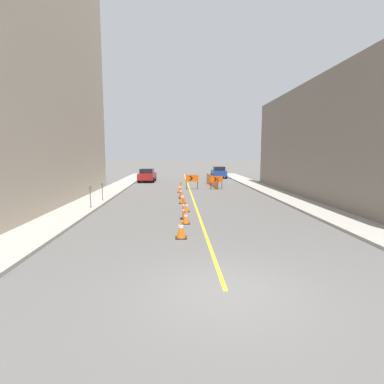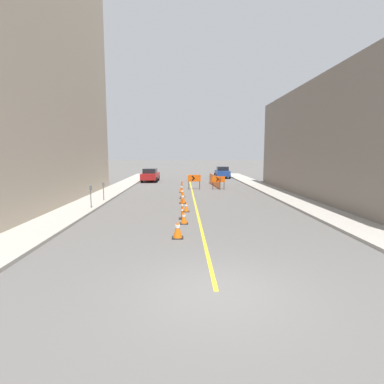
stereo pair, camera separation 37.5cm
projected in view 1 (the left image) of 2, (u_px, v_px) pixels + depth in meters
ground_plane at (226, 291)px, 7.37m from camera, size 300.00×300.00×0.00m
lane_stripe at (190, 190)px, 28.20m from camera, size 0.12×42.05×0.01m
sidewalk_left at (113, 189)px, 27.84m from camera, size 2.25×42.05×0.14m
sidewalk_right at (264, 188)px, 28.55m from camera, size 2.25×42.05×0.14m
building_facade_left at (7, 61)px, 17.76m from camera, size 6.00×22.08×17.67m
building_facade_right at (347, 141)px, 21.93m from camera, size 6.00×23.80×8.57m
traffic_cone_nearest at (181, 229)px, 11.96m from camera, size 0.46×0.46×0.75m
traffic_cone_second at (186, 218)px, 14.43m from camera, size 0.40×0.40×0.61m
traffic_cone_third at (187, 207)px, 17.43m from camera, size 0.37×0.37×0.57m
traffic_cone_fourth at (182, 198)px, 20.37m from camera, size 0.47×0.47×0.74m
traffic_cone_fifth at (181, 192)px, 23.40m from camera, size 0.35×0.35×0.71m
traffic_cone_farthest at (179, 188)px, 25.97m from camera, size 0.37×0.37×0.74m
delineator_post_front at (183, 210)px, 15.46m from camera, size 0.35×0.35×1.10m
delineator_post_rear at (181, 191)px, 22.49m from camera, size 0.33×0.33×1.32m
arrow_barricade_primary at (192, 179)px, 28.27m from camera, size 1.21×0.13×1.38m
arrow_barricade_secondary at (216, 180)px, 28.31m from camera, size 1.25×0.18×1.24m
safety_mesh_fence at (212, 181)px, 31.29m from camera, size 0.46×6.46×1.14m
parked_car_curb_near at (147, 175)px, 36.06m from camera, size 1.95×4.36×1.59m
parked_car_curb_mid at (219, 172)px, 41.82m from camera, size 1.95×4.34×1.59m
parking_meter_near_curb at (90, 192)px, 17.79m from camera, size 0.12×0.11×1.38m
parking_meter_far_curb at (102, 188)px, 20.65m from camera, size 0.12×0.11×1.27m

